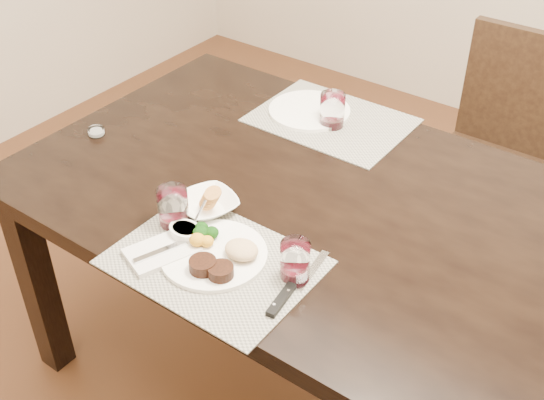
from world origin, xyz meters
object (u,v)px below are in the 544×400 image
Objects in this scene: steak_knife at (289,292)px; cracker_bowl at (208,204)px; chair_far at (502,146)px; wine_glass_near at (295,262)px; dinner_plate at (217,254)px; far_plate at (309,110)px.

steak_knife is 1.32× the size of cracker_bowl.
chair_far reaches higher than wine_glass_near.
dinner_plate reaches higher than steak_knife.
dinner_plate is at bearing 173.14° from steak_knife.
steak_knife is at bearing -20.28° from cracker_bowl.
wine_glass_near is (0.18, 0.06, 0.03)m from dinner_plate.
wine_glass_near is (-0.06, -1.22, 0.29)m from chair_far.
steak_knife is 2.69× the size of wine_glass_near.
cracker_bowl reaches higher than dinner_plate.
steak_knife is 0.97× the size of far_plate.
dinner_plate is 1.33× the size of cracker_bowl.
far_plate is at bearing 106.94° from dinner_plate.
dinner_plate is at bearing -43.11° from cracker_bowl.
chair_far is 3.54× the size of far_plate.
chair_far is 4.80× the size of cracker_bowl.
cracker_bowl is 0.32m from wine_glass_near.
chair_far is at bearing 52.19° from far_plate.
chair_far is 1.26m from wine_glass_near.
cracker_bowl reaches higher than far_plate.
cracker_bowl is (-0.34, 0.12, 0.01)m from steak_knife.
wine_glass_near reaches higher than far_plate.
dinner_plate is at bearing -161.12° from wine_glass_near.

